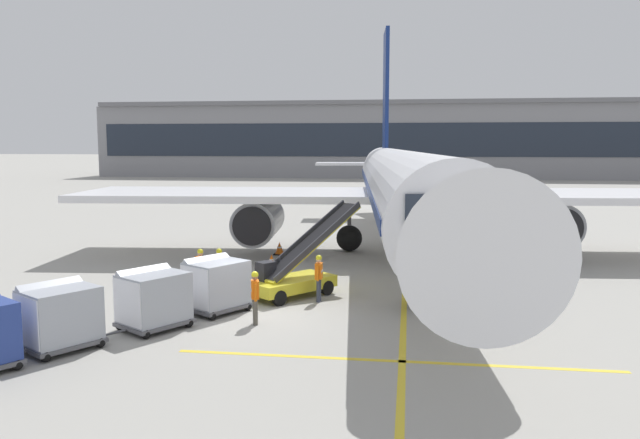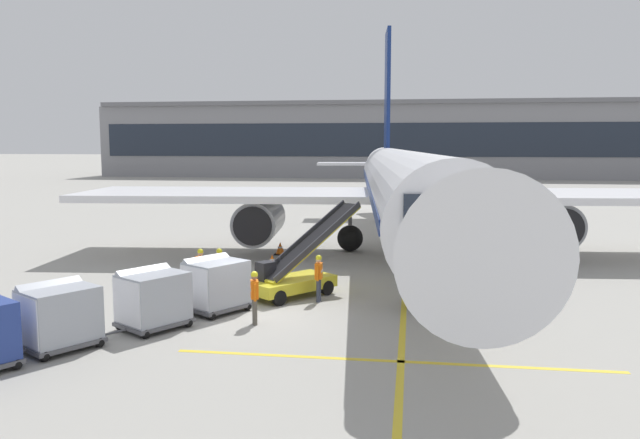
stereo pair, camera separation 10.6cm
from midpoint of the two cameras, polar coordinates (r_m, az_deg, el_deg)
name	(u,v)px [view 2 (the right image)]	position (r m, az deg, el deg)	size (l,w,h in m)	color
ground_plane	(253,316)	(21.70, -5.96, -8.68)	(600.00, 600.00, 0.00)	#9E9B93
parked_airplane	(402,187)	(33.18, 7.53, 2.96)	(33.98, 43.27, 14.51)	white
belt_loader	(295,272)	(24.25, -2.13, -4.73)	(4.15, 4.74, 3.47)	gold
baggage_cart_lead	(215,283)	(22.22, -9.28, -5.70)	(2.42, 2.73, 1.91)	#515156
baggage_cart_second	(152,297)	(20.65, -14.73, -6.81)	(2.42, 2.73, 1.91)	#515156
baggage_cart_third	(58,315)	(19.48, -22.38, -7.93)	(2.42, 2.73, 1.91)	#515156
ground_crew_by_loader	(220,267)	(25.04, -8.93, -4.28)	(0.57, 0.29, 1.74)	black
ground_crew_by_carts	(201,268)	(25.10, -10.59, -4.29)	(0.51, 0.40, 1.74)	black
ground_crew_marshaller	(319,275)	(23.31, 0.01, -5.02)	(0.26, 0.57, 1.74)	#333847
ground_crew_wingwalker	(255,294)	(20.53, -5.78, -6.70)	(0.35, 0.55, 1.74)	#514C42
safety_cone_engine_keepout	(280,248)	(33.26, -3.51, -2.62)	(0.59, 0.59, 0.67)	black
safety_cone_wingtip	(272,261)	(29.99, -4.24, -3.73)	(0.53, 0.53, 0.60)	black
apron_guidance_line_lead_in	(407,257)	(32.81, 7.91, -3.37)	(0.20, 110.00, 0.01)	yellow
apron_guidance_line_stop_bar	(393,361)	(17.48, 6.77, -12.56)	(12.00, 0.20, 0.01)	yellow
terminal_building	(426,140)	(114.97, 9.56, 7.07)	(112.85, 21.54, 12.86)	gray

